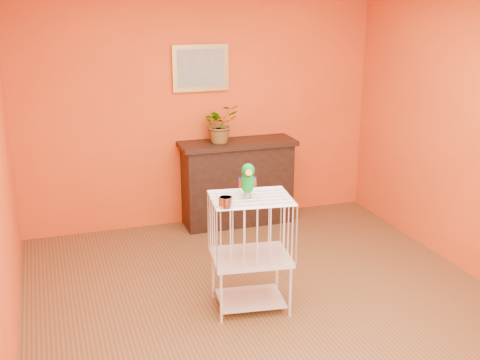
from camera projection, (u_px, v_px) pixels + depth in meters
name	position (u px, v px, depth m)	size (l,w,h in m)	color
ground	(274.00, 311.00, 4.96)	(4.50, 4.50, 0.00)	brown
room_shell	(277.00, 123.00, 4.50)	(4.50, 4.50, 4.50)	#E24E15
console_cabinet	(237.00, 183.00, 6.77)	(1.29, 0.46, 0.96)	black
potted_plant	(219.00, 127.00, 6.56)	(0.38, 0.42, 0.33)	#26722D
framed_picture	(201.00, 68.00, 6.46)	(0.62, 0.04, 0.50)	#A88B3C
birdcage	(251.00, 251.00, 4.89)	(0.68, 0.56, 0.97)	silver
feed_cup	(226.00, 202.00, 4.52)	(0.11, 0.11, 0.08)	silver
parrot	(248.00, 180.00, 4.70)	(0.15, 0.26, 0.29)	#59544C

